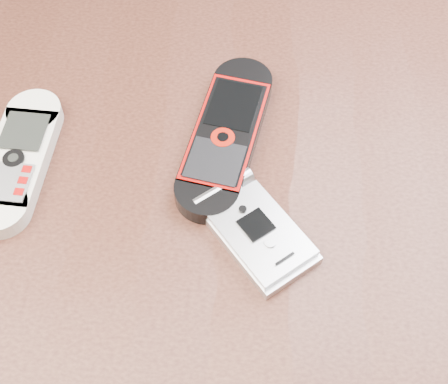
{
  "coord_description": "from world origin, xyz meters",
  "views": [
    {
      "loc": [
        0.02,
        -0.26,
        1.16
      ],
      "look_at": [
        0.01,
        0.0,
        0.76
      ],
      "focal_mm": 50.0,
      "sensor_mm": 36.0,
      "label": 1
    }
  ],
  "objects_px": {
    "nokia_white": "(18,159)",
    "table": "(219,261)",
    "motorola_razr": "(258,232)",
    "nokia_black_red": "(226,134)"
  },
  "relations": [
    {
      "from": "nokia_white",
      "to": "motorola_razr",
      "type": "relative_size",
      "value": 1.39
    },
    {
      "from": "nokia_white",
      "to": "nokia_black_red",
      "type": "bearing_deg",
      "value": 15.13
    },
    {
      "from": "table",
      "to": "nokia_white",
      "type": "relative_size",
      "value": 8.63
    },
    {
      "from": "nokia_white",
      "to": "motorola_razr",
      "type": "bearing_deg",
      "value": -12.86
    },
    {
      "from": "table",
      "to": "nokia_black_red",
      "type": "bearing_deg",
      "value": 86.01
    },
    {
      "from": "table",
      "to": "motorola_razr",
      "type": "bearing_deg",
      "value": -46.07
    },
    {
      "from": "nokia_white",
      "to": "nokia_black_red",
      "type": "distance_m",
      "value": 0.17
    },
    {
      "from": "nokia_black_red",
      "to": "motorola_razr",
      "type": "relative_size",
      "value": 1.66
    },
    {
      "from": "nokia_white",
      "to": "table",
      "type": "bearing_deg",
      "value": -5.03
    },
    {
      "from": "table",
      "to": "motorola_razr",
      "type": "height_order",
      "value": "motorola_razr"
    }
  ]
}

